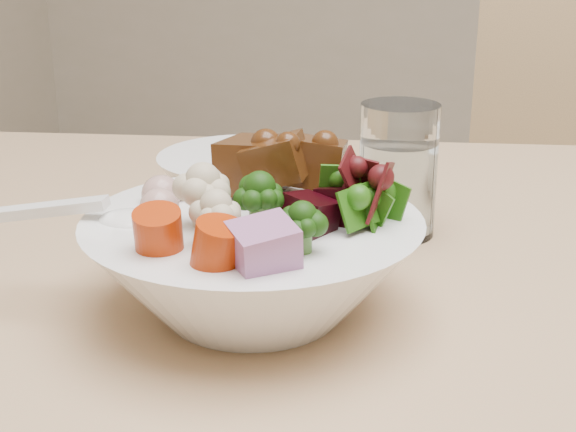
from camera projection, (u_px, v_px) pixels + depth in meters
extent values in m
cylinder|color=tan|center=(468.00, 365.00, 1.57)|extent=(0.03, 0.03, 0.43)
sphere|color=black|center=(260.00, 210.00, 0.52)|extent=(0.04, 0.04, 0.04)
sphere|color=beige|center=(204.00, 204.00, 0.53)|extent=(0.04, 0.04, 0.04)
cube|color=black|center=(342.00, 209.00, 0.54)|extent=(0.04, 0.04, 0.03)
cube|color=#9F6092|center=(264.00, 250.00, 0.46)|extent=(0.05, 0.05, 0.04)
cylinder|color=#AA2604|center=(158.00, 235.00, 0.49)|extent=(0.04, 0.04, 0.03)
sphere|color=tan|center=(159.00, 208.00, 0.55)|extent=(0.03, 0.03, 0.03)
ellipsoid|color=white|center=(130.00, 222.00, 0.54)|extent=(0.05, 0.04, 0.02)
cube|color=white|center=(45.00, 210.00, 0.55)|extent=(0.09, 0.03, 0.02)
cylinder|color=silver|center=(398.00, 170.00, 0.69)|extent=(0.07, 0.07, 0.12)
cylinder|color=white|center=(397.00, 186.00, 0.70)|extent=(0.06, 0.06, 0.08)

